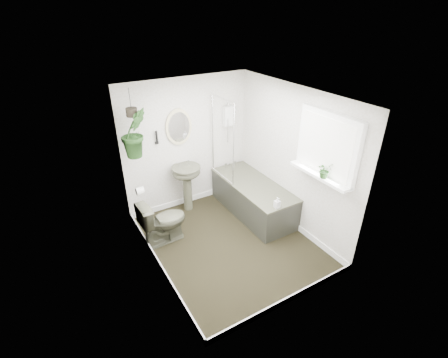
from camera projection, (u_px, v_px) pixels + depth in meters
floor at (229, 242)px, 5.12m from camera, size 2.30×2.80×0.02m
ceiling at (230, 95)px, 4.01m from camera, size 2.30×2.80×0.02m
wall_back at (187, 144)px, 5.63m from camera, size 2.30×0.02×2.30m
wall_front at (298, 230)px, 3.50m from camera, size 2.30×0.02×2.30m
wall_left at (150, 199)px, 4.04m from camera, size 0.02×2.80×2.30m
wall_right at (292, 159)px, 5.08m from camera, size 0.02×2.80×2.30m
skirting at (229, 239)px, 5.09m from camera, size 2.30×2.80×0.10m
bathtub at (253, 198)px, 5.71m from camera, size 0.72×1.72×0.58m
bath_screen at (223, 140)px, 5.46m from camera, size 0.04×0.72×1.40m
shower_box at (229, 116)px, 5.74m from camera, size 0.20×0.10×0.35m
oval_mirror at (179, 127)px, 5.37m from camera, size 0.46×0.03×0.62m
wall_sconce at (157, 137)px, 5.23m from camera, size 0.04×0.04×0.22m
toilet_roll_holder at (140, 191)px, 4.72m from camera, size 0.11×0.11×0.11m
window_recess at (328, 146)px, 4.28m from camera, size 0.08×1.00×0.90m
window_sill at (319, 175)px, 4.45m from camera, size 0.18×1.00×0.04m
window_blinds at (325, 146)px, 4.26m from camera, size 0.01×0.86×0.76m
toilet at (163, 221)px, 4.97m from camera, size 0.73×0.44×0.73m
pedestal_sink at (187, 188)px, 5.73m from camera, size 0.50×0.43×0.85m
sill_plant at (325, 170)px, 4.29m from camera, size 0.21×0.18×0.22m
hanging_plant at (135, 133)px, 4.69m from camera, size 0.45×0.38×0.74m
soap_bottle at (277, 203)px, 4.87m from camera, size 0.08×0.08×0.17m
hanging_pot at (132, 112)px, 4.54m from camera, size 0.16×0.16×0.12m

